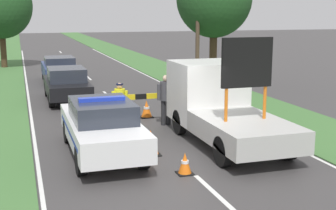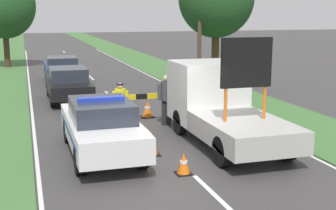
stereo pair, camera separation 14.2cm
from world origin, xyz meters
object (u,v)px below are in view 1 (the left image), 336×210
object	(u,v)px
road_barrier	(135,100)
queued_car_hatch_blue	(60,69)
police_officer	(120,101)
work_truck	(219,104)
traffic_cone_near_truck	(147,109)
traffic_cone_behind_barrier	(185,164)
pedestrian_civilian	(166,96)
roadside_tree_near_right	(0,6)
traffic_cone_centre_front	(151,143)
traffic_cone_near_police	(113,115)
utility_pole	(198,24)
queued_car_sedan_black	(67,84)
police_car	(102,126)

from	to	relation	value
road_barrier	queued_car_hatch_blue	xyz separation A→B (m)	(-1.70, 10.89, -0.09)
police_officer	work_truck	bearing A→B (deg)	133.63
traffic_cone_near_truck	traffic_cone_behind_barrier	size ratio (longest dim) A/B	1.19
pedestrian_civilian	roadside_tree_near_right	size ratio (longest dim) A/B	0.27
traffic_cone_near_truck	roadside_tree_near_right	world-z (taller)	roadside_tree_near_right
traffic_cone_centre_front	roadside_tree_near_right	world-z (taller)	roadside_tree_near_right
police_officer	traffic_cone_near_truck	world-z (taller)	police_officer
road_barrier	traffic_cone_near_police	bearing A→B (deg)	157.88
utility_pole	roadside_tree_near_right	bearing A→B (deg)	125.25
traffic_cone_behind_barrier	utility_pole	size ratio (longest dim) A/B	0.08
traffic_cone_near_police	queued_car_hatch_blue	bearing A→B (deg)	95.13
road_barrier	queued_car_sedan_black	world-z (taller)	queued_car_sedan_black
traffic_cone_near_police	traffic_cone_centre_front	world-z (taller)	traffic_cone_centre_front
queued_car_sedan_black	utility_pole	distance (m)	7.01
police_car	queued_car_sedan_black	xyz separation A→B (m)	(-0.11, 8.48, -0.05)
work_truck	road_barrier	xyz separation A→B (m)	(-1.94, 2.94, -0.28)
work_truck	pedestrian_civilian	distance (m)	2.54
work_truck	traffic_cone_centre_front	distance (m)	2.71
police_car	traffic_cone_centre_front	bearing A→B (deg)	-24.00
police_car	traffic_cone_centre_front	size ratio (longest dim) A/B	7.03
work_truck	traffic_cone_near_police	world-z (taller)	work_truck
work_truck	queued_car_hatch_blue	world-z (taller)	work_truck
traffic_cone_behind_barrier	work_truck	bearing A→B (deg)	52.13
police_officer	traffic_cone_near_police	distance (m)	1.12
roadside_tree_near_right	traffic_cone_near_police	bearing A→B (deg)	-77.77
pedestrian_civilian	traffic_cone_behind_barrier	bearing A→B (deg)	-123.61
roadside_tree_near_right	utility_pole	bearing A→B (deg)	-54.75
traffic_cone_near_truck	police_officer	bearing A→B (deg)	-134.01
police_officer	utility_pole	world-z (taller)	utility_pole
traffic_cone_behind_barrier	utility_pole	world-z (taller)	utility_pole
work_truck	utility_pole	distance (m)	9.43
police_car	road_barrier	world-z (taller)	police_car
road_barrier	roadside_tree_near_right	size ratio (longest dim) A/B	0.38
utility_pole	police_officer	bearing A→B (deg)	-129.39
traffic_cone_near_truck	roadside_tree_near_right	xyz separation A→B (m)	(-5.48, 18.50, 3.98)
traffic_cone_centre_front	queued_car_hatch_blue	distance (m)	14.77
work_truck	traffic_cone_behind_barrier	xyz separation A→B (m)	(-2.06, -2.66, -0.87)
police_car	pedestrian_civilian	world-z (taller)	pedestrian_civilian
road_barrier	traffic_cone_near_police	size ratio (longest dim) A/B	4.80
pedestrian_civilian	traffic_cone_near_truck	distance (m)	1.56
pedestrian_civilian	queued_car_sedan_black	xyz separation A→B (m)	(-2.84, 5.70, -0.27)
police_car	road_barrier	size ratio (longest dim) A/B	1.99
queued_car_hatch_blue	work_truck	bearing A→B (deg)	104.77
traffic_cone_centre_front	utility_pole	size ratio (longest dim) A/B	0.11
pedestrian_civilian	queued_car_sedan_black	size ratio (longest dim) A/B	0.40
queued_car_sedan_black	traffic_cone_centre_front	bearing A→B (deg)	98.82
police_car	traffic_cone_near_truck	size ratio (longest dim) A/B	7.74
traffic_cone_behind_barrier	traffic_cone_near_police	bearing A→B (deg)	96.10
pedestrian_civilian	utility_pole	xyz separation A→B (m)	(3.66, 6.45, 2.26)
queued_car_sedan_black	queued_car_hatch_blue	xyz separation A→B (m)	(0.18, 5.80, 0.00)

